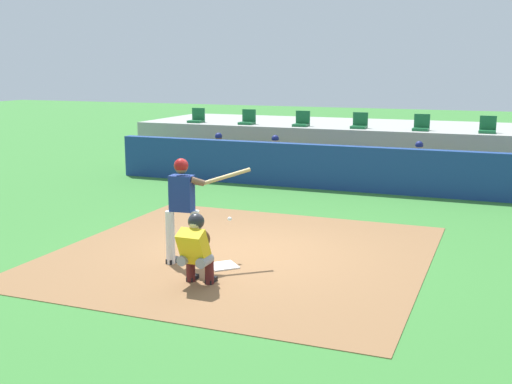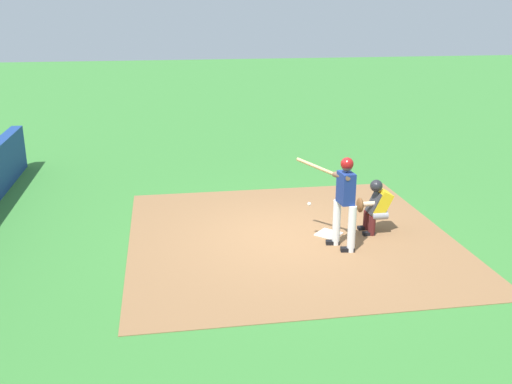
{
  "view_description": "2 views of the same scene",
  "coord_description": "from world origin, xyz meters",
  "px_view_note": "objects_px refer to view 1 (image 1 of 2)",
  "views": [
    {
      "loc": [
        4.25,
        -10.08,
        3.3
      ],
      "look_at": [
        0.0,
        0.7,
        1.0
      ],
      "focal_mm": 44.87,
      "sensor_mm": 36.0,
      "label": 1
    },
    {
      "loc": [
        -10.58,
        2.43,
        4.47
      ],
      "look_at": [
        0.0,
        0.7,
        1.0
      ],
      "focal_mm": 40.73,
      "sensor_mm": 36.0,
      "label": 2
    }
  ],
  "objects_px": {
    "catcher_crouched": "(196,247)",
    "stadium_seat_2": "(302,122)",
    "dugout_player_1": "(274,157)",
    "stadium_seat_4": "(421,126)",
    "stadium_seat_5": "(488,128)",
    "dugout_player_0": "(217,154)",
    "home_plate": "(223,266)",
    "stadium_seat_1": "(248,120)",
    "dugout_player_2": "(418,165)",
    "stadium_seat_0": "(197,118)",
    "stadium_seat_3": "(359,124)",
    "batter_at_plate": "(184,204)"
  },
  "relations": [
    {
      "from": "stadium_seat_1",
      "to": "catcher_crouched",
      "type": "bearing_deg",
      "value": -71.57
    },
    {
      "from": "catcher_crouched",
      "to": "stadium_seat_2",
      "type": "bearing_deg",
      "value": 99.44
    },
    {
      "from": "dugout_player_1",
      "to": "stadium_seat_3",
      "type": "bearing_deg",
      "value": 44.61
    },
    {
      "from": "stadium_seat_2",
      "to": "batter_at_plate",
      "type": "bearing_deg",
      "value": -83.41
    },
    {
      "from": "home_plate",
      "to": "stadium_seat_5",
      "type": "distance_m",
      "value": 10.94
    },
    {
      "from": "stadium_seat_2",
      "to": "dugout_player_2",
      "type": "bearing_deg",
      "value": -27.43
    },
    {
      "from": "dugout_player_1",
      "to": "stadium_seat_4",
      "type": "distance_m",
      "value": 4.5
    },
    {
      "from": "batter_at_plate",
      "to": "stadium_seat_2",
      "type": "xyz_separation_m",
      "value": [
        -1.18,
        10.24,
        0.5
      ]
    },
    {
      "from": "catcher_crouched",
      "to": "stadium_seat_1",
      "type": "height_order",
      "value": "stadium_seat_1"
    },
    {
      "from": "dugout_player_2",
      "to": "stadium_seat_1",
      "type": "bearing_deg",
      "value": 160.6
    },
    {
      "from": "dugout_player_0",
      "to": "stadium_seat_3",
      "type": "distance_m",
      "value": 4.47
    },
    {
      "from": "stadium_seat_0",
      "to": "stadium_seat_2",
      "type": "distance_m",
      "value": 3.71
    },
    {
      "from": "catcher_crouched",
      "to": "stadium_seat_2",
      "type": "relative_size",
      "value": 3.65
    },
    {
      "from": "catcher_crouched",
      "to": "stadium_seat_1",
      "type": "distance_m",
      "value": 11.76
    },
    {
      "from": "stadium_seat_2",
      "to": "stadium_seat_0",
      "type": "bearing_deg",
      "value": 180.0
    },
    {
      "from": "dugout_player_0",
      "to": "stadium_seat_4",
      "type": "distance_m",
      "value": 6.15
    },
    {
      "from": "catcher_crouched",
      "to": "stadium_seat_5",
      "type": "bearing_deg",
      "value": 71.5
    },
    {
      "from": "catcher_crouched",
      "to": "stadium_seat_4",
      "type": "xyz_separation_m",
      "value": [
        1.86,
        11.12,
        0.93
      ]
    },
    {
      "from": "batter_at_plate",
      "to": "stadium_seat_5",
      "type": "height_order",
      "value": "stadium_seat_5"
    },
    {
      "from": "catcher_crouched",
      "to": "stadium_seat_5",
      "type": "height_order",
      "value": "stadium_seat_5"
    },
    {
      "from": "stadium_seat_2",
      "to": "stadium_seat_4",
      "type": "relative_size",
      "value": 1.0
    },
    {
      "from": "catcher_crouched",
      "to": "stadium_seat_2",
      "type": "distance_m",
      "value": 11.31
    },
    {
      "from": "stadium_seat_4",
      "to": "dugout_player_1",
      "type": "bearing_deg",
      "value": -152.57
    },
    {
      "from": "stadium_seat_3",
      "to": "stadium_seat_4",
      "type": "height_order",
      "value": "same"
    },
    {
      "from": "catcher_crouched",
      "to": "dugout_player_2",
      "type": "height_order",
      "value": "dugout_player_2"
    },
    {
      "from": "stadium_seat_1",
      "to": "stadium_seat_3",
      "type": "xyz_separation_m",
      "value": [
        3.71,
        0.0,
        0.0
      ]
    },
    {
      "from": "stadium_seat_3",
      "to": "stadium_seat_2",
      "type": "bearing_deg",
      "value": 180.0
    },
    {
      "from": "home_plate",
      "to": "dugout_player_2",
      "type": "relative_size",
      "value": 0.34
    },
    {
      "from": "stadium_seat_0",
      "to": "home_plate",
      "type": "bearing_deg",
      "value": -61.31
    },
    {
      "from": "catcher_crouched",
      "to": "dugout_player_1",
      "type": "relative_size",
      "value": 1.35
    },
    {
      "from": "stadium_seat_3",
      "to": "catcher_crouched",
      "type": "bearing_deg",
      "value": -90.04
    },
    {
      "from": "dugout_player_2",
      "to": "stadium_seat_3",
      "type": "height_order",
      "value": "stadium_seat_3"
    },
    {
      "from": "batter_at_plate",
      "to": "dugout_player_2",
      "type": "height_order",
      "value": "batter_at_plate"
    },
    {
      "from": "dugout_player_0",
      "to": "stadium_seat_2",
      "type": "bearing_deg",
      "value": 45.07
    },
    {
      "from": "dugout_player_1",
      "to": "stadium_seat_5",
      "type": "bearing_deg",
      "value": 19.4
    },
    {
      "from": "catcher_crouched",
      "to": "stadium_seat_0",
      "type": "relative_size",
      "value": 3.65
    },
    {
      "from": "stadium_seat_0",
      "to": "stadium_seat_2",
      "type": "height_order",
      "value": "same"
    },
    {
      "from": "dugout_player_1",
      "to": "stadium_seat_4",
      "type": "xyz_separation_m",
      "value": [
        3.92,
        2.03,
        0.86
      ]
    },
    {
      "from": "dugout_player_1",
      "to": "stadium_seat_2",
      "type": "height_order",
      "value": "stadium_seat_2"
    },
    {
      "from": "home_plate",
      "to": "catcher_crouched",
      "type": "xyz_separation_m",
      "value": [
        -0.01,
        -0.94,
        0.58
      ]
    },
    {
      "from": "stadium_seat_2",
      "to": "home_plate",
      "type": "bearing_deg",
      "value": -79.66
    },
    {
      "from": "dugout_player_0",
      "to": "stadium_seat_3",
      "type": "bearing_deg",
      "value": 27.63
    },
    {
      "from": "home_plate",
      "to": "dugout_player_0",
      "type": "height_order",
      "value": "dugout_player_0"
    },
    {
      "from": "stadium_seat_3",
      "to": "stadium_seat_5",
      "type": "distance_m",
      "value": 3.71
    },
    {
      "from": "stadium_seat_1",
      "to": "stadium_seat_2",
      "type": "height_order",
      "value": "same"
    },
    {
      "from": "dugout_player_1",
      "to": "stadium_seat_5",
      "type": "distance_m",
      "value": 6.19
    },
    {
      "from": "dugout_player_0",
      "to": "stadium_seat_0",
      "type": "distance_m",
      "value": 2.78
    },
    {
      "from": "stadium_seat_0",
      "to": "stadium_seat_5",
      "type": "bearing_deg",
      "value": 0.0
    },
    {
      "from": "stadium_seat_4",
      "to": "stadium_seat_5",
      "type": "xyz_separation_m",
      "value": [
        1.86,
        0.0,
        0.0
      ]
    },
    {
      "from": "home_plate",
      "to": "dugout_player_1",
      "type": "xyz_separation_m",
      "value": [
        -2.06,
        8.14,
        0.65
      ]
    }
  ]
}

